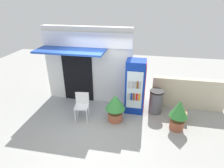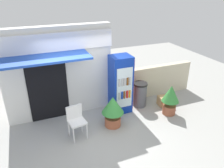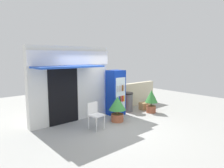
{
  "view_description": "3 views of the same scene",
  "coord_description": "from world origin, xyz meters",
  "px_view_note": "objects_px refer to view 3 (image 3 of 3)",
  "views": [
    {
      "loc": [
        1.4,
        -4.58,
        3.69
      ],
      "look_at": [
        0.4,
        0.67,
        1.16
      ],
      "focal_mm": 29.77,
      "sensor_mm": 36.0,
      "label": 1
    },
    {
      "loc": [
        -1.48,
        -4.57,
        3.84
      ],
      "look_at": [
        0.6,
        0.52,
        1.28
      ],
      "focal_mm": 34.99,
      "sensor_mm": 36.0,
      "label": 2
    },
    {
      "loc": [
        -4.32,
        -4.94,
        2.42
      ],
      "look_at": [
        0.5,
        0.6,
        1.4
      ],
      "focal_mm": 31.87,
      "sensor_mm": 36.0,
      "label": 3
    }
  ],
  "objects_px": {
    "potted_plant_near_shop": "(117,107)",
    "trash_bin": "(128,102)",
    "plastic_chair": "(95,113)",
    "cardboard_box": "(144,106)",
    "potted_plant_curbside": "(151,99)",
    "drink_cooler": "(116,93)"
  },
  "relations": [
    {
      "from": "drink_cooler",
      "to": "cardboard_box",
      "type": "height_order",
      "value": "drink_cooler"
    },
    {
      "from": "potted_plant_curbside",
      "to": "cardboard_box",
      "type": "xyz_separation_m",
      "value": [
        0.17,
        0.52,
        -0.42
      ]
    },
    {
      "from": "potted_plant_near_shop",
      "to": "trash_bin",
      "type": "xyz_separation_m",
      "value": [
        1.29,
        0.73,
        -0.14
      ]
    },
    {
      "from": "plastic_chair",
      "to": "potted_plant_near_shop",
      "type": "bearing_deg",
      "value": 3.35
    },
    {
      "from": "plastic_chair",
      "to": "potted_plant_curbside",
      "type": "xyz_separation_m",
      "value": [
        3.0,
        -0.02,
        0.05
      ]
    },
    {
      "from": "potted_plant_curbside",
      "to": "cardboard_box",
      "type": "bearing_deg",
      "value": 72.09
    },
    {
      "from": "plastic_chair",
      "to": "potted_plant_curbside",
      "type": "distance_m",
      "value": 3.0
    },
    {
      "from": "drink_cooler",
      "to": "trash_bin",
      "type": "bearing_deg",
      "value": 2.23
    },
    {
      "from": "cardboard_box",
      "to": "drink_cooler",
      "type": "bearing_deg",
      "value": 170.0
    },
    {
      "from": "cardboard_box",
      "to": "potted_plant_curbside",
      "type": "bearing_deg",
      "value": -107.91
    },
    {
      "from": "drink_cooler",
      "to": "cardboard_box",
      "type": "distance_m",
      "value": 1.72
    },
    {
      "from": "potted_plant_near_shop",
      "to": "potted_plant_curbside",
      "type": "bearing_deg",
      "value": -2.61
    },
    {
      "from": "drink_cooler",
      "to": "potted_plant_curbside",
      "type": "xyz_separation_m",
      "value": [
        1.35,
        -0.79,
        -0.35
      ]
    },
    {
      "from": "plastic_chair",
      "to": "potted_plant_near_shop",
      "type": "height_order",
      "value": "potted_plant_near_shop"
    },
    {
      "from": "potted_plant_near_shop",
      "to": "cardboard_box",
      "type": "xyz_separation_m",
      "value": [
        2.08,
        0.43,
        -0.4
      ]
    },
    {
      "from": "potted_plant_curbside",
      "to": "cardboard_box",
      "type": "relative_size",
      "value": 2.51
    },
    {
      "from": "drink_cooler",
      "to": "plastic_chair",
      "type": "bearing_deg",
      "value": -155.13
    },
    {
      "from": "potted_plant_curbside",
      "to": "cardboard_box",
      "type": "height_order",
      "value": "potted_plant_curbside"
    },
    {
      "from": "plastic_chair",
      "to": "cardboard_box",
      "type": "distance_m",
      "value": 3.23
    },
    {
      "from": "trash_bin",
      "to": "plastic_chair",
      "type": "bearing_deg",
      "value": -161.56
    },
    {
      "from": "plastic_chair",
      "to": "cardboard_box",
      "type": "height_order",
      "value": "plastic_chair"
    },
    {
      "from": "plastic_chair",
      "to": "potted_plant_curbside",
      "type": "bearing_deg",
      "value": -0.46
    }
  ]
}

